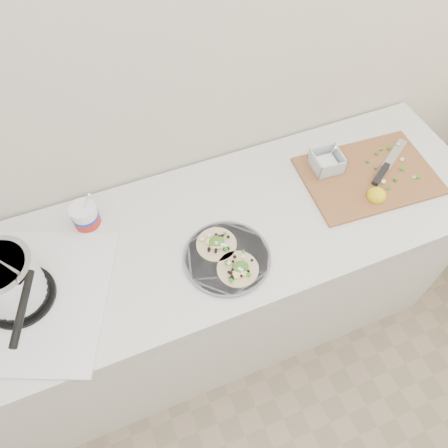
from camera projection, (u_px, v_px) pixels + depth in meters
name	position (u px, v px, depth m)	size (l,w,h in m)	color
counter	(178.00, 297.00, 1.90)	(2.44, 0.66, 0.90)	white
stove	(13.00, 287.00, 1.33)	(0.70, 0.68, 0.26)	silver
taco_plate	(227.00, 256.00, 1.48)	(0.30, 0.30, 0.04)	#5C5C64
tub	(86.00, 216.00, 1.52)	(0.09, 0.09, 0.21)	white
cutboard	(365.00, 172.00, 1.70)	(0.53, 0.39, 0.08)	brown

